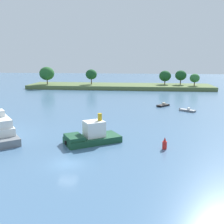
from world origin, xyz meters
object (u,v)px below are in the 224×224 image
Objects in this scene: small_motorboat at (163,105)px; tugboat at (92,136)px; fishing_skiff at (187,110)px; channel_buoy_red at (165,144)px.

tugboat is at bearing -112.69° from small_motorboat.
channel_buoy_red reaches higher than fishing_skiff.
fishing_skiff is at bearing -49.60° from small_motorboat.
fishing_skiff is 2.23× the size of channel_buoy_red.
channel_buoy_red is (11.80, -1.87, -0.40)m from tugboat.
fishing_skiff is 31.16m from channel_buoy_red.
small_motorboat is 8.92m from fishing_skiff.
channel_buoy_red reaches higher than small_motorboat.
small_motorboat is 2.25× the size of channel_buoy_red.
channel_buoy_red is (-8.57, -29.95, 0.54)m from fishing_skiff.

